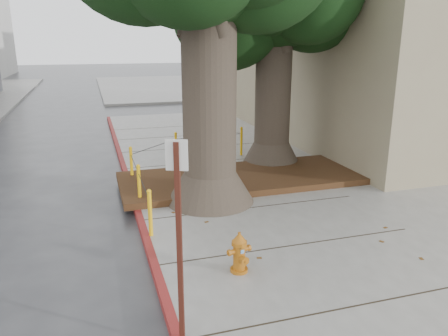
# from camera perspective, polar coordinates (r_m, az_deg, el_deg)

# --- Properties ---
(ground) EXTENTS (140.00, 140.00, 0.00)m
(ground) POSITION_cam_1_polar(r_m,az_deg,el_deg) (8.12, 5.47, -11.48)
(ground) COLOR #28282B
(ground) RESTS_ON ground
(sidewalk_main) EXTENTS (16.00, 26.00, 0.15)m
(sidewalk_main) POSITION_cam_1_polar(r_m,az_deg,el_deg) (13.21, 25.84, -1.62)
(sidewalk_main) COLOR slate
(sidewalk_main) RESTS_ON ground
(sidewalk_far) EXTENTS (16.00, 20.00, 0.15)m
(sidewalk_far) POSITION_cam_1_polar(r_m,az_deg,el_deg) (37.84, -3.60, 10.72)
(sidewalk_far) COLOR slate
(sidewalk_far) RESTS_ON ground
(curb_red) EXTENTS (0.14, 26.00, 0.16)m
(curb_red) POSITION_cam_1_polar(r_m,az_deg,el_deg) (9.87, -11.10, -6.03)
(curb_red) COLOR maroon
(curb_red) RESTS_ON ground
(planter_bed) EXTENTS (6.40, 2.60, 0.16)m
(planter_bed) POSITION_cam_1_polar(r_m,az_deg,el_deg) (11.70, 2.31, -1.32)
(planter_bed) COLOR black
(planter_bed) RESTS_ON sidewalk_main
(building_corner) EXTENTS (12.00, 13.00, 10.00)m
(building_corner) POSITION_cam_1_polar(r_m,az_deg,el_deg) (19.85, 24.52, 18.50)
(building_corner) COLOR gray
(building_corner) RESTS_ON ground
(building_side_white) EXTENTS (10.00, 10.00, 9.00)m
(building_side_white) POSITION_cam_1_polar(r_m,az_deg,el_deg) (37.66, 13.49, 17.04)
(building_side_white) COLOR silver
(building_side_white) RESTS_ON ground
(building_side_grey) EXTENTS (12.00, 14.00, 12.00)m
(building_side_grey) POSITION_cam_1_polar(r_m,az_deg,el_deg) (45.95, 16.49, 18.51)
(building_side_grey) COLOR slate
(building_side_grey) RESTS_ON ground
(bollard_ring) EXTENTS (3.79, 5.39, 0.95)m
(bollard_ring) POSITION_cam_1_polar(r_m,az_deg,el_deg) (11.58, -6.73, 0.63)
(bollard_ring) COLOR #FDB70E
(bollard_ring) RESTS_ON sidewalk_main
(fire_hydrant) EXTENTS (0.37, 0.35, 0.69)m
(fire_hydrant) POSITION_cam_1_polar(r_m,az_deg,el_deg) (7.17, 2.02, -10.99)
(fire_hydrant) COLOR #AF5F12
(fire_hydrant) RESTS_ON sidewalk_main
(signpost) EXTENTS (0.24, 0.12, 2.58)m
(signpost) POSITION_cam_1_polar(r_m,az_deg,el_deg) (5.20, -5.89, -8.40)
(signpost) COLOR #471911
(signpost) RESTS_ON sidewalk_main
(car_silver) EXTENTS (3.59, 1.63, 1.19)m
(car_silver) POSITION_cam_1_polar(r_m,az_deg,el_deg) (27.52, 2.10, 9.71)
(car_silver) COLOR #98989C
(car_silver) RESTS_ON ground
(car_red) EXTENTS (3.32, 1.45, 1.06)m
(car_red) POSITION_cam_1_polar(r_m,az_deg,el_deg) (29.73, 12.05, 9.74)
(car_red) COLOR maroon
(car_red) RESTS_ON ground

